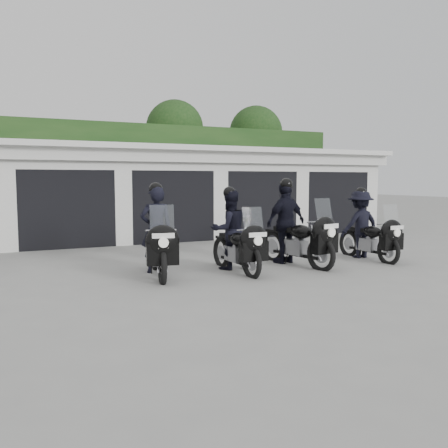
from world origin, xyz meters
name	(u,v)px	position (x,y,z in m)	size (l,w,h in m)	color
ground	(262,275)	(0.00, 0.00, 0.00)	(80.00, 80.00, 0.00)	gray
garage_block	(150,194)	(0.00, 8.06, 1.42)	(16.40, 6.80, 2.96)	silver
background_vegetation	(127,161)	(0.37, 12.92, 2.77)	(20.00, 3.90, 5.80)	#153412
police_bike_a	(158,238)	(-1.93, 0.84, 0.77)	(0.93, 2.19, 1.93)	black
police_bike_b	(233,234)	(-0.33, 0.67, 0.77)	(0.84, 2.11, 1.84)	black
police_bike_c	(292,227)	(1.21, 0.79, 0.86)	(1.20, 2.30, 2.02)	black
police_bike_d	(365,227)	(3.26, 0.71, 0.76)	(1.08, 2.06, 1.80)	black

